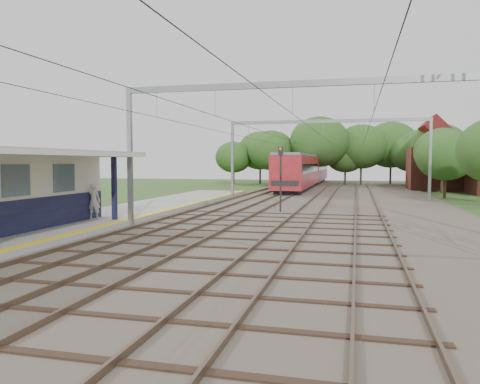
# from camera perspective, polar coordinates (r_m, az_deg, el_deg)

# --- Properties ---
(ballast_bed) EXTENTS (18.00, 90.00, 0.10)m
(ballast_bed) POSITION_cam_1_polar(r_m,az_deg,el_deg) (36.74, 10.71, -1.46)
(ballast_bed) COLOR #473D33
(ballast_bed) RESTS_ON ground
(platform) EXTENTS (5.00, 52.00, 0.35)m
(platform) POSITION_cam_1_polar(r_m,az_deg,el_deg) (24.83, -19.37, -3.75)
(platform) COLOR gray
(platform) RESTS_ON ground
(yellow_stripe) EXTENTS (0.45, 52.00, 0.01)m
(yellow_stripe) POSITION_cam_1_polar(r_m,az_deg,el_deg) (23.65, -14.82, -3.58)
(yellow_stripe) COLOR yellow
(yellow_stripe) RESTS_ON platform
(rail_tracks) EXTENTS (11.80, 88.00, 0.15)m
(rail_tracks) POSITION_cam_1_polar(r_m,az_deg,el_deg) (36.96, 6.84, -1.20)
(rail_tracks) COLOR brown
(rail_tracks) RESTS_ON ballast_bed
(catenary_system) EXTENTS (17.22, 88.00, 7.00)m
(catenary_system) POSITION_cam_1_polar(r_m,az_deg,el_deg) (32.01, 9.22, 7.60)
(catenary_system) COLOR gray
(catenary_system) RESTS_ON ground
(tree_band) EXTENTS (31.72, 30.88, 8.82)m
(tree_band) POSITION_cam_1_polar(r_m,az_deg,el_deg) (63.72, 12.06, 5.05)
(tree_band) COLOR #382619
(tree_band) RESTS_ON ground
(house_far) EXTENTS (8.00, 6.12, 8.66)m
(house_far) POSITION_cam_1_polar(r_m,az_deg,el_deg) (59.36, 23.68, 3.30)
(house_far) COLOR brown
(house_far) RESTS_ON ground
(person) EXTENTS (0.79, 0.65, 1.87)m
(person) POSITION_cam_1_polar(r_m,az_deg,el_deg) (25.35, -17.42, -1.05)
(person) COLOR beige
(person) RESTS_ON platform
(train) EXTENTS (3.15, 39.25, 4.13)m
(train) POSITION_cam_1_polar(r_m,az_deg,el_deg) (63.88, 8.12, 2.73)
(train) COLOR black
(train) RESTS_ON ballast_bed
(signal_post) EXTENTS (0.31, 0.27, 4.26)m
(signal_post) POSITION_cam_1_polar(r_m,az_deg,el_deg) (30.19, 4.98, 2.46)
(signal_post) COLOR black
(signal_post) RESTS_ON ground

